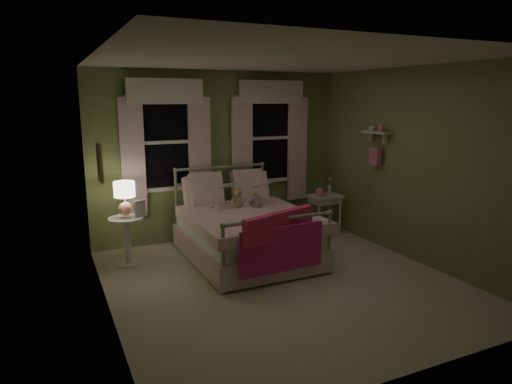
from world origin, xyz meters
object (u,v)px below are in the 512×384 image
bed (245,231)px  table_lamp (125,195)px  child_right (251,185)px  nightstand_left (127,234)px  child_left (215,190)px  nightstand_right (325,201)px  teddy_bear (238,198)px

bed → table_lamp: bearing=165.1°
child_right → nightstand_left: size_ratio=1.11×
child_left → nightstand_right: 1.94m
teddy_bear → nightstand_left: size_ratio=0.47×
child_right → nightstand_right: 1.40m
child_left → nightstand_left: size_ratio=1.07×
table_lamp → teddy_bear: bearing=-5.3°
bed → child_left: child_left is taller
child_left → table_lamp: size_ratio=1.54×
nightstand_left → nightstand_right: (3.16, 0.10, 0.13)m
child_left → child_right: bearing=-172.6°
child_right → nightstand_left: bearing=10.7°
nightstand_left → table_lamp: table_lamp is taller
child_right → teddy_bear: bearing=39.7°
child_left → nightstand_right: size_ratio=1.08×
nightstand_right → bed: bearing=-162.9°
table_lamp → nightstand_right: size_ratio=0.70×
child_left → child_right: child_right is taller
bed → nightstand_right: (1.63, 0.50, 0.17)m
bed → table_lamp: size_ratio=4.52×
child_right → table_lamp: 1.81m
nightstand_left → child_right: bearing=0.5°
nightstand_left → nightstand_right: bearing=1.7°
bed → child_right: bearing=56.4°
child_right → bed: bearing=66.6°
child_left → table_lamp: child_left is taller
table_lamp → nightstand_right: (3.16, 0.10, -0.40)m
child_left → nightstand_right: (1.91, 0.08, -0.37)m
child_right → nightstand_right: size_ratio=1.12×
teddy_bear → child_left: bearing=150.5°
child_left → teddy_bear: child_left is taller
child_right → nightstand_right: child_right is taller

